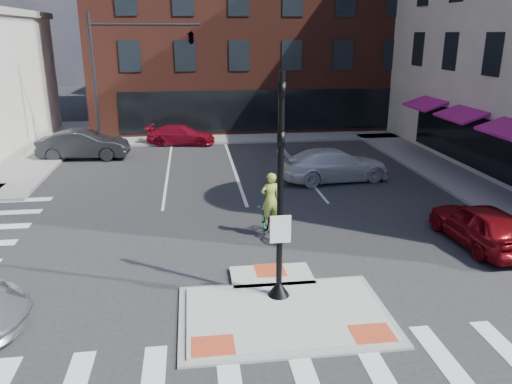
{
  "coord_description": "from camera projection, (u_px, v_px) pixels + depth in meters",
  "views": [
    {
      "loc": [
        -2.2,
        -11.55,
        6.96
      ],
      "look_at": [
        -0.18,
        3.82,
        2.0
      ],
      "focal_mm": 35.0,
      "sensor_mm": 36.0,
      "label": 1
    }
  ],
  "objects": [
    {
      "name": "ground",
      "position": [
        281.0,
        306.0,
        13.3
      ],
      "size": [
        120.0,
        120.0,
        0.0
      ],
      "primitive_type": "plane",
      "color": "#28282B",
      "rests_on": "ground"
    },
    {
      "name": "refuge_island",
      "position": [
        283.0,
        310.0,
        13.04
      ],
      "size": [
        5.4,
        4.65,
        0.13
      ],
      "color": "gray",
      "rests_on": "ground"
    },
    {
      "name": "sidewalk_e",
      "position": [
        464.0,
        182.0,
        24.06
      ],
      "size": [
        3.0,
        24.0,
        0.15
      ],
      "primitive_type": "cube",
      "color": "gray",
      "rests_on": "ground"
    },
    {
      "name": "sidewalk_n",
      "position": [
        267.0,
        137.0,
        34.43
      ],
      "size": [
        26.0,
        3.0,
        0.15
      ],
      "primitive_type": "cube",
      "color": "gray",
      "rests_on": "ground"
    },
    {
      "name": "building_n",
      "position": [
        250.0,
        22.0,
        41.51
      ],
      "size": [
        24.4,
        18.4,
        15.5
      ],
      "color": "#54241A",
      "rests_on": "ground"
    },
    {
      "name": "building_far_left",
      "position": [
        173.0,
        50.0,
        60.39
      ],
      "size": [
        10.0,
        12.0,
        10.0
      ],
      "primitive_type": "cube",
      "color": "slate",
      "rests_on": "ground"
    },
    {
      "name": "building_far_right",
      "position": [
        276.0,
        41.0,
        63.59
      ],
      "size": [
        12.0,
        12.0,
        12.0
      ],
      "primitive_type": "cube",
      "color": "brown",
      "rests_on": "ground"
    },
    {
      "name": "signal_pole",
      "position": [
        280.0,
        218.0,
        12.96
      ],
      "size": [
        0.6,
        0.6,
        5.98
      ],
      "color": "black",
      "rests_on": "refuge_island"
    },
    {
      "name": "mast_arm_signal",
      "position": [
        165.0,
        47.0,
        27.98
      ],
      "size": [
        6.1,
        2.24,
        8.0
      ],
      "color": "black",
      "rests_on": "ground"
    },
    {
      "name": "red_sedan",
      "position": [
        481.0,
        225.0,
        16.94
      ],
      "size": [
        1.97,
        4.44,
        1.48
      ],
      "primitive_type": "imported",
      "rotation": [
        0.0,
        0.0,
        3.19
      ],
      "color": "maroon",
      "rests_on": "ground"
    },
    {
      "name": "white_pickup",
      "position": [
        335.0,
        165.0,
        24.46
      ],
      "size": [
        5.62,
        2.84,
        1.57
      ],
      "primitive_type": "imported",
      "rotation": [
        0.0,
        0.0,
        1.69
      ],
      "color": "silver",
      "rests_on": "ground"
    },
    {
      "name": "bg_car_dark",
      "position": [
        84.0,
        145.0,
        28.69
      ],
      "size": [
        5.12,
        2.04,
        1.66
      ],
      "primitive_type": "imported",
      "rotation": [
        0.0,
        0.0,
        1.51
      ],
      "color": "#232428",
      "rests_on": "ground"
    },
    {
      "name": "bg_car_silver",
      "position": [
        331.0,
        159.0,
        26.0
      ],
      "size": [
        2.2,
        4.17,
        1.35
      ],
      "primitive_type": "imported",
      "rotation": [
        0.0,
        0.0,
        3.3
      ],
      "color": "silver",
      "rests_on": "ground"
    },
    {
      "name": "bg_car_red",
      "position": [
        181.0,
        135.0,
        32.4
      ],
      "size": [
        4.62,
        2.49,
        1.27
      ],
      "primitive_type": "imported",
      "rotation": [
        0.0,
        0.0,
        1.4
      ],
      "color": "maroon",
      "rests_on": "ground"
    },
    {
      "name": "cyclist",
      "position": [
        270.0,
        216.0,
        17.62
      ],
      "size": [
        0.93,
        1.99,
        2.37
      ],
      "rotation": [
        0.0,
        0.0,
        3.29
      ],
      "color": "#3F3F44",
      "rests_on": "ground"
    }
  ]
}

